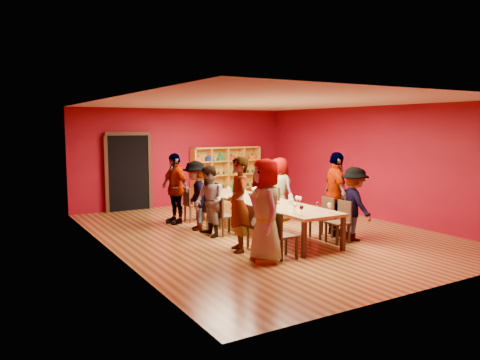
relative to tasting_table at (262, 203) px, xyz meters
name	(u,v)px	position (x,y,z in m)	size (l,w,h in m)	color
room_shell	(263,168)	(0.00, 0.00, 0.80)	(7.10, 9.10, 3.04)	brown
tasting_table	(262,203)	(0.00, 0.00, 0.00)	(1.10, 4.50, 0.75)	#A57D45
doorway	(128,172)	(-1.80, 4.43, 0.42)	(1.40, 0.17, 2.30)	black
shelving_unit	(226,172)	(1.40, 4.32, 0.28)	(2.40, 0.40, 1.80)	gold
chair_person_left_0	(281,233)	(-0.91, -2.00, -0.20)	(0.42, 0.42, 0.89)	black
person_left_0	(266,210)	(-1.24, -2.00, 0.25)	(0.92, 0.50, 1.89)	beige
chair_person_left_1	(256,224)	(-0.91, -1.15, -0.20)	(0.42, 0.42, 0.89)	black
person_left_1	(239,204)	(-1.32, -1.15, 0.24)	(0.69, 0.50, 1.88)	#5D8CC0
chair_person_left_2	(223,213)	(-0.91, 0.24, -0.20)	(0.42, 0.42, 0.89)	black
person_left_2	(209,201)	(-1.26, 0.24, 0.10)	(0.78, 0.43, 1.60)	silver
chair_person_left_3	(208,208)	(-0.91, 1.03, -0.20)	(0.42, 0.42, 0.89)	black
person_left_3	(196,195)	(-1.22, 1.03, 0.13)	(1.07, 0.44, 1.66)	white
chair_person_left_4	(191,203)	(-0.91, 2.00, -0.20)	(0.42, 0.42, 0.89)	black
person_left_4	(175,188)	(-1.35, 2.00, 0.20)	(1.05, 0.48, 1.79)	#46464A
chair_person_right_0	(341,219)	(0.91, -1.64, -0.20)	(0.42, 0.42, 0.89)	black
person_right_0	(354,204)	(1.29, -1.64, 0.10)	(1.03, 0.43, 1.60)	beige
chair_person_right_1	(324,215)	(0.91, -1.11, -0.20)	(0.42, 0.42, 0.89)	black
person_right_1	(336,194)	(1.24, -1.11, 0.25)	(1.11, 0.51, 1.90)	#C98794
chair_person_right_3	(271,202)	(0.91, 0.97, -0.20)	(0.42, 0.42, 0.89)	black
person_right_3	(280,189)	(1.17, 0.97, 0.13)	(0.81, 0.44, 1.66)	#4B4A4F
wine_glass_0	(330,205)	(0.28, -1.99, 0.20)	(0.08, 0.08, 0.21)	silver
wine_glass_1	(250,195)	(-0.35, -0.02, 0.21)	(0.09, 0.09, 0.22)	silver
wine_glass_2	(318,204)	(0.28, -1.63, 0.18)	(0.07, 0.07, 0.18)	silver
wine_glass_3	(229,189)	(-0.16, 1.32, 0.19)	(0.08, 0.08, 0.19)	silver
wine_glass_4	(272,197)	(-0.05, -0.46, 0.19)	(0.08, 0.08, 0.20)	silver
wine_glass_5	(300,199)	(0.34, -0.96, 0.20)	(0.08, 0.08, 0.20)	silver
wine_glass_6	(302,208)	(-0.37, -1.93, 0.20)	(0.08, 0.08, 0.21)	silver
wine_glass_7	(256,193)	(0.07, 0.38, 0.18)	(0.07, 0.07, 0.18)	silver
wine_glass_8	(253,189)	(0.34, 0.95, 0.19)	(0.08, 0.08, 0.19)	silver
wine_glass_9	(271,200)	(-0.37, -0.87, 0.20)	(0.09, 0.09, 0.21)	silver
wine_glass_10	(217,188)	(-0.35, 1.62, 0.19)	(0.08, 0.08, 0.20)	silver
wine_glass_11	(292,201)	(-0.06, -1.20, 0.20)	(0.08, 0.08, 0.21)	silver
wine_glass_12	(276,202)	(-0.35, -1.02, 0.18)	(0.07, 0.07, 0.18)	silver
wine_glass_13	(256,189)	(0.38, 0.89, 0.19)	(0.08, 0.08, 0.20)	silver
wine_glass_14	(250,195)	(-0.32, 0.01, 0.20)	(0.08, 0.08, 0.20)	silver
wine_glass_15	(295,206)	(-0.32, -1.66, 0.19)	(0.08, 0.08, 0.20)	silver
wine_glass_16	(270,193)	(0.31, 0.14, 0.19)	(0.08, 0.08, 0.19)	silver
wine_glass_17	(235,186)	(0.29, 1.79, 0.18)	(0.07, 0.07, 0.18)	silver
wine_glass_18	(297,198)	(0.34, -0.85, 0.19)	(0.08, 0.08, 0.20)	silver
wine_glass_19	(238,185)	(0.36, 1.75, 0.20)	(0.09, 0.09, 0.21)	silver
spittoon_bowl	(273,200)	(-0.02, -0.47, 0.13)	(0.32, 0.32, 0.18)	silver
carafe_a	(244,194)	(-0.25, 0.42, 0.16)	(0.10, 0.10, 0.25)	silver
carafe_b	(291,199)	(0.22, -0.78, 0.16)	(0.12, 0.12, 0.25)	silver
wine_bottle	(233,188)	(0.09, 1.55, 0.16)	(0.09, 0.09, 0.29)	#143717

